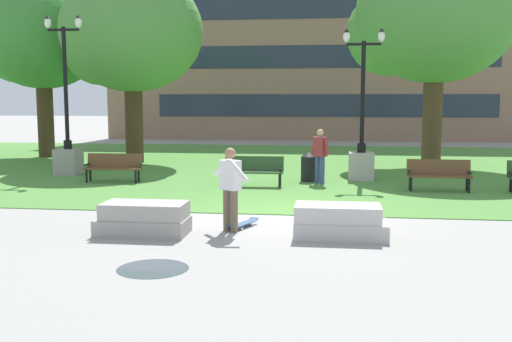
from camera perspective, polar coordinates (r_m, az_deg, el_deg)
ground_plane at (r=13.89m, az=2.35°, el=-4.24°), size 140.00×140.00×0.00m
grass_lawn at (r=23.76m, az=4.42°, el=0.48°), size 40.00×20.00×0.02m
concrete_block_center at (r=12.16m, az=-10.64°, el=-4.51°), size 1.80×0.90×0.64m
concrete_block_left at (r=11.80m, az=7.94°, el=-4.81°), size 1.80×0.90×0.64m
person_skateboarder at (r=12.07m, az=-2.46°, el=-1.27°), size 0.91×1.05×1.71m
skateboard at (r=12.56m, az=-1.27°, el=-5.05°), size 0.57×1.02×0.14m
puddle at (r=9.80m, az=-9.79°, el=-9.15°), size 1.15×1.15×0.01m
park_bench_near_left at (r=19.66m, az=-13.41°, el=0.49°), size 1.81×0.57×0.90m
park_bench_near_right at (r=18.21m, az=-0.20°, el=0.18°), size 1.81×0.58×0.90m
park_bench_far_right at (r=18.06m, az=17.02°, el=-0.19°), size 1.81×0.58×0.90m
lamp_post_center at (r=19.84m, az=10.02°, el=2.02°), size 1.32×0.80×4.88m
lamp_post_left at (r=21.91m, az=-17.49°, el=2.54°), size 1.32×0.80×5.48m
tree_far_right at (r=24.47m, az=16.57°, el=13.89°), size 6.41×6.11×8.42m
tree_far_left at (r=28.94m, az=-19.81°, el=11.90°), size 5.85×5.57×7.80m
tree_near_left at (r=25.45m, az=-11.88°, el=12.70°), size 6.06×5.77×7.81m
trash_bin at (r=19.34m, az=5.01°, el=0.45°), size 0.49×0.49×0.96m
person_bystander_near_lawn at (r=18.80m, az=6.12°, el=1.71°), size 0.61×0.61×1.71m
building_facade_distant at (r=38.25m, az=6.55°, el=12.57°), size 27.96×1.03×12.87m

